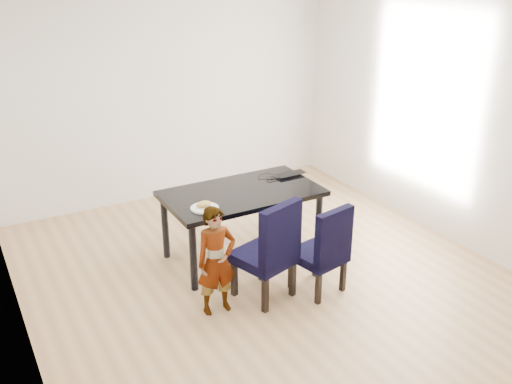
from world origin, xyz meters
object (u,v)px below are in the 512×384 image
child (216,261)px  laptop (288,173)px  chair_right (318,248)px  chair_left (264,249)px  dining_table (242,224)px  plate (205,208)px

child → laptop: (1.35, 0.97, 0.25)m
laptop → chair_right: bearing=70.9°
chair_left → chair_right: chair_left is taller
dining_table → plate: 0.68m
chair_right → plate: 1.14m
chair_right → laptop: bearing=60.4°
chair_right → laptop: (0.37, 1.12, 0.31)m
chair_left → plate: size_ratio=3.64×
child → plate: child is taller
chair_right → dining_table: bearing=96.9°
chair_left → child: size_ratio=0.98×
chair_left → plate: chair_left is taller
chair_left → chair_right: size_ratio=1.11×
chair_right → plate: bearing=127.4°
chair_right → child: bearing=159.8°
dining_table → chair_left: 0.81m
dining_table → laptop: (0.68, 0.18, 0.39)m
plate → laptop: bearing=18.2°
chair_left → chair_right: 0.53m
plate → laptop: size_ratio=0.79×
dining_table → child: bearing=-130.6°
chair_right → plate: size_ratio=3.29×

